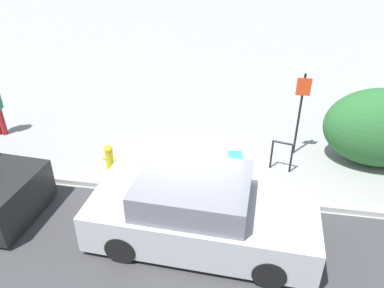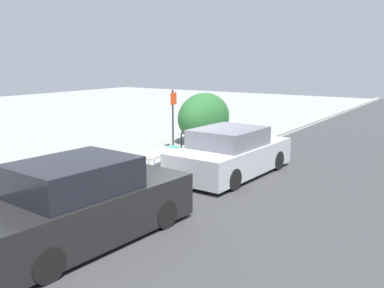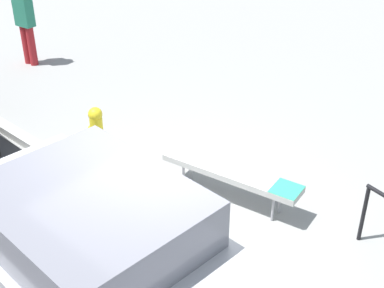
{
  "view_description": "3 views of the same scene",
  "coord_description": "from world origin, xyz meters",
  "px_view_note": "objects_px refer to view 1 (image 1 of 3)",
  "views": [
    {
      "loc": [
        1.26,
        -6.89,
        5.46
      ],
      "look_at": [
        -0.07,
        0.97,
        0.82
      ],
      "focal_mm": 35.0,
      "sensor_mm": 36.0,
      "label": 1
    },
    {
      "loc": [
        -10.6,
        -7.36,
        3.44
      ],
      "look_at": [
        -0.1,
        -0.33,
        0.93
      ],
      "focal_mm": 40.0,
      "sensor_mm": 36.0,
      "label": 2
    },
    {
      "loc": [
        3.84,
        -3.7,
        4.42
      ],
      "look_at": [
        -0.02,
        0.53,
        1.02
      ],
      "focal_mm": 50.0,
      "sensor_mm": 36.0,
      "label": 3
    }
  ],
  "objects_px": {
    "sign_post": "(300,108)",
    "parked_car_near": "(200,213)",
    "bench": "(203,156)",
    "fire_hydrant": "(109,157)",
    "bike_rack": "(282,153)"
  },
  "relations": [
    {
      "from": "sign_post",
      "to": "parked_car_near",
      "type": "bearing_deg",
      "value": -119.52
    },
    {
      "from": "bench",
      "to": "sign_post",
      "type": "height_order",
      "value": "sign_post"
    },
    {
      "from": "sign_post",
      "to": "fire_hydrant",
      "type": "relative_size",
      "value": 3.01
    },
    {
      "from": "bench",
      "to": "bike_rack",
      "type": "bearing_deg",
      "value": 1.69
    },
    {
      "from": "bike_rack",
      "to": "parked_car_near",
      "type": "xyz_separation_m",
      "value": [
        -1.68,
        -2.78,
        0.16
      ]
    },
    {
      "from": "bike_rack",
      "to": "bench",
      "type": "bearing_deg",
      "value": -169.16
    },
    {
      "from": "bike_rack",
      "to": "sign_post",
      "type": "relative_size",
      "value": 0.36
    },
    {
      "from": "bench",
      "to": "bike_rack",
      "type": "height_order",
      "value": "bike_rack"
    },
    {
      "from": "bike_rack",
      "to": "sign_post",
      "type": "xyz_separation_m",
      "value": [
        0.4,
        0.9,
        0.88
      ]
    },
    {
      "from": "sign_post",
      "to": "fire_hydrant",
      "type": "xyz_separation_m",
      "value": [
        -4.7,
        -1.68,
        -0.98
      ]
    },
    {
      "from": "bench",
      "to": "fire_hydrant",
      "type": "bearing_deg",
      "value": -179.4
    },
    {
      "from": "parked_car_near",
      "to": "fire_hydrant",
      "type": "bearing_deg",
      "value": 145.22
    },
    {
      "from": "sign_post",
      "to": "parked_car_near",
      "type": "distance_m",
      "value": 4.29
    },
    {
      "from": "bench",
      "to": "sign_post",
      "type": "xyz_separation_m",
      "value": [
        2.35,
        1.28,
        0.95
      ]
    },
    {
      "from": "bench",
      "to": "parked_car_near",
      "type": "distance_m",
      "value": 2.43
    }
  ]
}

